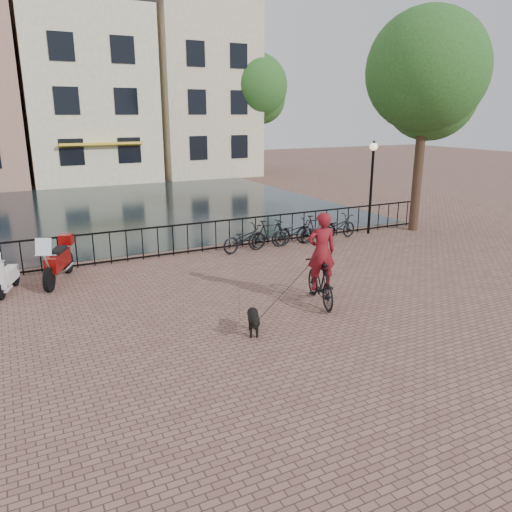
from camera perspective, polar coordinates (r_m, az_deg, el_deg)
name	(u,v)px	position (r m, az deg, el deg)	size (l,w,h in m)	color
ground	(325,353)	(9.97, 7.94, -10.95)	(100.00, 100.00, 0.00)	brown
canal_water	(125,208)	(25.48, -14.71, 5.35)	(20.00, 20.00, 0.00)	black
railing	(188,239)	(16.58, -7.81, 1.95)	(20.00, 0.05, 1.02)	black
canal_house_mid	(85,92)	(37.69, -19.01, 17.34)	(8.00, 9.50, 11.80)	#C2BB93
canal_house_right	(195,83)	(39.73, -7.00, 19.03)	(7.00, 9.00, 13.30)	tan
tree_near_right	(427,71)	(20.49, 18.94, 19.36)	(4.48, 4.48, 8.24)	black
tree_far_right	(255,86)	(38.35, -0.16, 18.81)	(4.76, 4.76, 8.76)	black
lamp_post	(372,172)	(19.43, 13.13, 9.37)	(0.30, 0.30, 3.45)	black
cyclist	(321,264)	(12.07, 7.43, -0.91)	(1.04, 2.01, 2.65)	black
dog	(253,321)	(10.56, -0.29, -7.44)	(0.59, 0.90, 0.58)	black
motorcycle	(57,256)	(14.65, -21.75, 0.03)	(1.29, 2.11, 1.49)	maroon
scooter	(6,269)	(14.35, -26.66, -1.35)	(0.82, 1.41, 1.26)	silver
parked_bike_0	(245,238)	(16.71, -1.29, 2.02)	(0.60, 1.72, 0.90)	black
parked_bike_1	(270,234)	(17.12, 1.58, 2.53)	(0.47, 1.66, 1.00)	black
parked_bike_2	(294,233)	(17.59, 4.31, 2.69)	(0.60, 1.72, 0.90)	black
parked_bike_3	(316,228)	(18.07, 6.90, 3.14)	(0.47, 1.66, 1.00)	black
parked_bike_4	(338,227)	(18.62, 9.34, 3.27)	(0.60, 1.72, 0.90)	black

